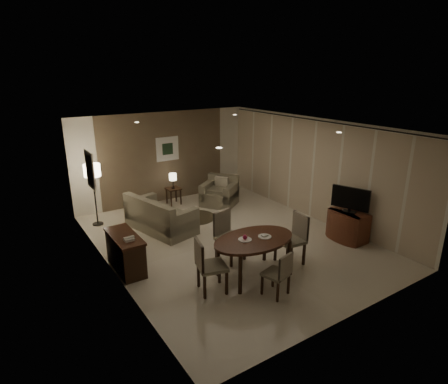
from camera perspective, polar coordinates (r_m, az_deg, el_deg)
room_shell at (r=8.80m, az=-0.72°, el=1.58°), size 5.50×7.00×2.70m
taupe_accent at (r=11.44m, az=-9.07°, el=5.25°), size 3.96×0.03×2.70m
curtain_wall at (r=10.17m, az=13.39°, el=3.19°), size 0.08×6.70×2.58m
curtain_rod at (r=9.93m, az=13.95°, el=10.57°), size 0.03×6.80×0.03m
art_back_frame at (r=11.41m, az=-8.62°, el=6.52°), size 0.72×0.03×0.72m
art_back_canvas at (r=11.40m, az=-8.59°, el=6.51°), size 0.34×0.01×0.34m
art_left_frame at (r=8.37m, az=-19.75°, el=3.17°), size 0.03×0.60×0.80m
art_left_canvas at (r=8.37m, az=-19.65°, el=3.18°), size 0.01×0.46×0.64m
downlight_nl at (r=5.95m, az=-0.76°, el=6.74°), size 0.10×0.10×0.01m
downlight_nr at (r=7.79m, az=17.11°, el=8.68°), size 0.10×0.10×0.01m
downlight_fl at (r=9.15m, az=-13.14°, el=10.31°), size 0.10×0.10×0.01m
downlight_fr at (r=10.44m, az=1.66°, el=11.68°), size 0.10×0.10×0.01m
console_desk at (r=7.84m, az=-14.77°, el=-8.90°), size 0.48×1.20×0.75m
telephone at (r=7.40m, az=-14.27°, el=-6.89°), size 0.20×0.14×0.09m
tv_cabinet at (r=9.36m, az=18.38°, el=-4.87°), size 0.48×0.90×0.70m
flat_tv at (r=9.11m, az=18.71°, el=-1.02°), size 0.36×0.85×0.60m
dining_table at (r=7.39m, az=4.53°, el=-9.88°), size 1.69×1.06×0.79m
chair_near at (r=6.85m, az=7.90°, el=-12.16°), size 0.50×0.50×0.85m
chair_far at (r=7.88m, az=1.01°, el=-6.87°), size 0.62×0.62×1.06m
chair_left at (r=6.85m, az=-1.82°, el=-11.15°), size 0.60×0.60×1.02m
chair_right at (r=7.89m, az=10.06°, el=-7.15°), size 0.56×0.56×1.05m
plate_a at (r=7.14m, az=3.21°, el=-7.25°), size 0.26×0.26×0.02m
plate_b at (r=7.30m, az=6.23°, el=-6.77°), size 0.26×0.26×0.02m
fruit_apple at (r=7.12m, az=3.21°, el=-6.87°), size 0.09×0.09×0.09m
napkin at (r=7.29m, az=6.23°, el=-6.60°), size 0.12×0.08×0.03m
round_rug at (r=10.31m, az=-4.47°, el=-3.86°), size 1.14×1.14×0.01m
sofa at (r=9.52m, az=-9.62°, el=-3.21°), size 2.03×1.36×0.87m
armchair at (r=11.12m, az=-0.72°, el=0.13°), size 1.29×1.30×0.84m
side_table at (r=11.32m, az=-7.68°, el=-0.61°), size 0.39×0.39×0.50m
table_lamp at (r=11.17m, az=-7.79°, el=1.82°), size 0.22×0.22×0.50m
floor_lamp at (r=10.11m, az=-19.09°, el=-0.44°), size 0.41×0.41×1.62m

